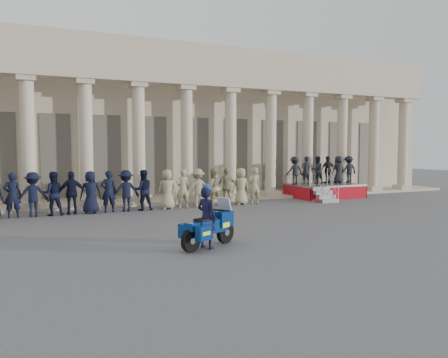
# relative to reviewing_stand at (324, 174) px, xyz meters

# --- Properties ---
(ground) EXTENTS (90.00, 90.00, 0.00)m
(ground) POSITION_rel_reviewing_stand_xyz_m (-9.78, -7.25, -1.39)
(ground) COLOR #4D4D50
(ground) RESTS_ON ground
(building) EXTENTS (40.00, 12.50, 9.00)m
(building) POSITION_rel_reviewing_stand_xyz_m (-9.78, 7.50, 3.14)
(building) COLOR tan
(building) RESTS_ON ground
(officer_rank) EXTENTS (18.76, 0.73, 1.93)m
(officer_rank) POSITION_rel_reviewing_stand_xyz_m (-14.56, -1.19, -0.42)
(officer_rank) COLOR black
(officer_rank) RESTS_ON ground
(reviewing_stand) EXTENTS (5.07, 3.93, 2.48)m
(reviewing_stand) POSITION_rel_reviewing_stand_xyz_m (0.00, 0.00, 0.00)
(reviewing_stand) COLOR gray
(reviewing_stand) RESTS_ON ground
(motorcycle) EXTENTS (2.06, 1.41, 1.44)m
(motorcycle) POSITION_rel_reviewing_stand_xyz_m (-11.41, -9.70, -0.76)
(motorcycle) COLOR black
(motorcycle) RESTS_ON ground
(rider) EXTENTS (0.69, 0.79, 1.91)m
(rider) POSITION_rel_reviewing_stand_xyz_m (-11.51, -9.76, -0.44)
(rider) COLOR black
(rider) RESTS_ON ground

